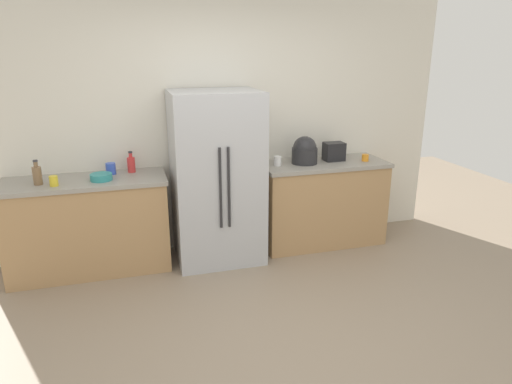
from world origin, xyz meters
TOP-DOWN VIEW (x-y plane):
  - ground_plane at (0.00, 0.00)m, footprint 9.83×9.83m
  - kitchen_back_panel at (0.00, 2.01)m, footprint 4.92×0.10m
  - counter_left at (-1.39, 1.66)m, footprint 1.50×0.60m
  - counter_right at (1.03, 1.66)m, footprint 1.36×0.60m
  - refrigerator at (-0.14, 1.59)m, footprint 0.86×0.72m
  - toaster at (1.17, 1.71)m, footprint 0.21×0.16m
  - rice_cooker at (0.82, 1.67)m, footprint 0.27×0.27m
  - bottle_a at (-1.77, 1.60)m, footprint 0.08×0.08m
  - bottle_b at (-0.95, 1.82)m, footprint 0.08×0.08m
  - cup_a at (0.51, 1.66)m, footprint 0.08×0.08m
  - cup_b at (-1.63, 1.52)m, footprint 0.07×0.07m
  - cup_c at (1.49, 1.58)m, footprint 0.07×0.07m
  - cup_d at (-1.15, 1.79)m, footprint 0.09×0.09m
  - bowl_a at (-1.23, 1.59)m, footprint 0.20×0.20m

SIDE VIEW (x-z plane):
  - ground_plane at x=0.00m, z-range 0.00..0.00m
  - counter_left at x=-1.39m, z-range 0.00..0.92m
  - counter_right at x=1.03m, z-range 0.00..0.92m
  - refrigerator at x=-0.14m, z-range 0.00..1.71m
  - bowl_a at x=-1.23m, z-range 0.92..0.98m
  - cup_c at x=1.49m, z-range 0.92..0.99m
  - cup_b at x=-1.63m, z-range 0.92..1.01m
  - cup_a at x=0.51m, z-range 0.92..1.02m
  - cup_d at x=-1.15m, z-range 0.92..1.03m
  - bottle_b at x=-0.95m, z-range 0.90..1.10m
  - bottle_a at x=-1.77m, z-range 0.90..1.12m
  - toaster at x=1.17m, z-range 0.92..1.12m
  - rice_cooker at x=0.82m, z-range 0.90..1.19m
  - kitchen_back_panel at x=0.00m, z-range 0.00..3.08m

